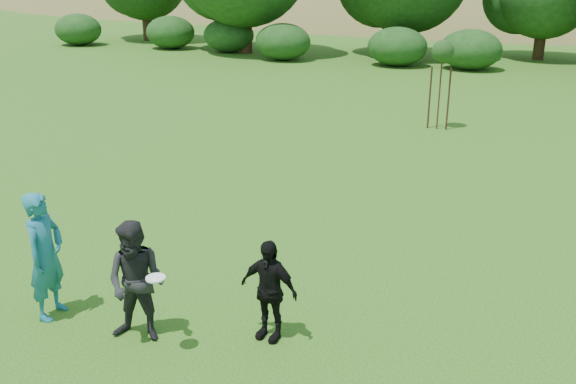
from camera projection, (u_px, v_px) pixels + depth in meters
name	position (u px, v px, depth m)	size (l,w,h in m)	color
ground	(210.00, 321.00, 9.77)	(120.00, 120.00, 0.00)	#19470C
player_teal	(46.00, 256.00, 9.63)	(0.73, 0.48, 2.01)	#1B697D
player_grey	(137.00, 282.00, 9.04)	(0.88, 0.69, 1.81)	black
player_black	(269.00, 290.00, 9.12)	(0.90, 0.37, 1.54)	black
frisbee	(156.00, 278.00, 8.57)	(0.27, 0.27, 0.03)	white
sapling	(443.00, 54.00, 20.07)	(0.70, 0.70, 2.85)	#3F2618
hillside	(509.00, 119.00, 73.18)	(150.00, 72.00, 52.00)	olive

